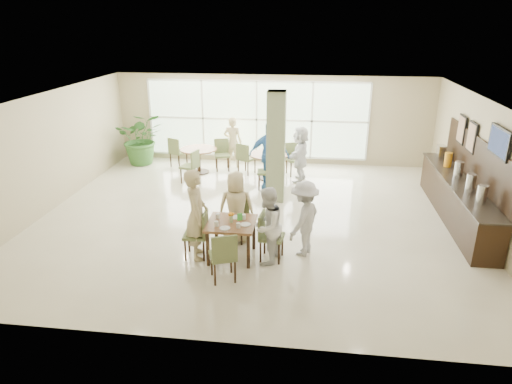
# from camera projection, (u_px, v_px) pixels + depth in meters

# --- Properties ---
(ground) EXTENTS (10.00, 10.00, 0.00)m
(ground) POSITION_uv_depth(u_px,v_px,m) (254.00, 217.00, 10.82)
(ground) COLOR beige
(ground) RESTS_ON ground
(room_shell) EXTENTS (10.00, 10.00, 10.00)m
(room_shell) POSITION_uv_depth(u_px,v_px,m) (254.00, 148.00, 10.22)
(room_shell) COLOR white
(room_shell) RESTS_ON ground
(window_bank) EXTENTS (7.00, 0.04, 7.00)m
(window_bank) POSITION_uv_depth(u_px,v_px,m) (257.00, 120.00, 14.52)
(window_bank) COLOR silver
(window_bank) RESTS_ON ground
(column) EXTENTS (0.45, 0.45, 2.80)m
(column) POSITION_uv_depth(u_px,v_px,m) (276.00, 147.00, 11.39)
(column) COLOR #777E58
(column) RESTS_ON ground
(main_table) EXTENTS (0.92, 0.92, 0.75)m
(main_table) POSITION_uv_depth(u_px,v_px,m) (231.00, 227.00, 8.79)
(main_table) COLOR brown
(main_table) RESTS_ON ground
(round_table_left) EXTENTS (1.11, 1.11, 0.75)m
(round_table_left) POSITION_uv_depth(u_px,v_px,m) (199.00, 154.00, 13.78)
(round_table_left) COLOR brown
(round_table_left) RESTS_ON ground
(round_table_right) EXTENTS (1.14, 1.14, 0.75)m
(round_table_right) POSITION_uv_depth(u_px,v_px,m) (269.00, 159.00, 13.24)
(round_table_right) COLOR brown
(round_table_right) RESTS_ON ground
(chairs_main_table) EXTENTS (1.97, 2.12, 0.95)m
(chairs_main_table) POSITION_uv_depth(u_px,v_px,m) (232.00, 236.00, 8.82)
(chairs_main_table) COLOR #566336
(chairs_main_table) RESTS_ON ground
(chairs_table_left) EXTENTS (2.02, 2.01, 0.95)m
(chairs_table_left) POSITION_uv_depth(u_px,v_px,m) (197.00, 158.00, 13.80)
(chairs_table_left) COLOR #566336
(chairs_table_left) RESTS_ON ground
(chairs_table_right) EXTENTS (2.04, 1.82, 0.95)m
(chairs_table_right) POSITION_uv_depth(u_px,v_px,m) (269.00, 163.00, 13.28)
(chairs_table_right) COLOR #566336
(chairs_table_right) RESTS_ON ground
(tabletop_clutter) EXTENTS (0.72, 0.72, 0.21)m
(tabletop_clutter) POSITION_uv_depth(u_px,v_px,m) (232.00, 220.00, 8.71)
(tabletop_clutter) COLOR white
(tabletop_clutter) RESTS_ON main_table
(buffet_counter) EXTENTS (0.64, 4.70, 1.95)m
(buffet_counter) POSITION_uv_depth(u_px,v_px,m) (458.00, 197.00, 10.54)
(buffet_counter) COLOR black
(buffet_counter) RESTS_ON ground
(wall_tv) EXTENTS (0.06, 1.00, 0.58)m
(wall_tv) POSITION_uv_depth(u_px,v_px,m) (500.00, 142.00, 8.92)
(wall_tv) COLOR black
(wall_tv) RESTS_ON ground
(framed_art_a) EXTENTS (0.05, 0.55, 0.70)m
(framed_art_a) POSITION_uv_depth(u_px,v_px,m) (472.00, 137.00, 10.51)
(framed_art_a) COLOR black
(framed_art_a) RESTS_ON ground
(framed_art_b) EXTENTS (0.05, 0.55, 0.70)m
(framed_art_b) POSITION_uv_depth(u_px,v_px,m) (462.00, 129.00, 11.25)
(framed_art_b) COLOR black
(framed_art_b) RESTS_ON ground
(potted_plant) EXTENTS (1.88, 1.88, 1.67)m
(potted_plant) POSITION_uv_depth(u_px,v_px,m) (142.00, 138.00, 14.55)
(potted_plant) COLOR #326528
(potted_plant) RESTS_ON ground
(teen_left) EXTENTS (0.59, 0.75, 1.80)m
(teen_left) POSITION_uv_depth(u_px,v_px,m) (196.00, 214.00, 8.73)
(teen_left) COLOR #C7B484
(teen_left) RESTS_ON ground
(teen_far) EXTENTS (0.79, 0.50, 1.53)m
(teen_far) POSITION_uv_depth(u_px,v_px,m) (236.00, 207.00, 9.41)
(teen_far) COLOR #C7B484
(teen_far) RESTS_ON ground
(teen_right) EXTENTS (0.78, 0.88, 1.52)m
(teen_right) POSITION_uv_depth(u_px,v_px,m) (267.00, 226.00, 8.57)
(teen_right) COLOR white
(teen_right) RESTS_ON ground
(teen_standing) EXTENTS (0.92, 1.13, 1.53)m
(teen_standing) POSITION_uv_depth(u_px,v_px,m) (304.00, 218.00, 8.89)
(teen_standing) COLOR #B8B8BB
(teen_standing) RESTS_ON ground
(adult_a) EXTENTS (1.12, 0.67, 1.87)m
(adult_a) POSITION_uv_depth(u_px,v_px,m) (269.00, 155.00, 12.38)
(adult_a) COLOR #3E7ABC
(adult_a) RESTS_ON ground
(adult_b) EXTENTS (0.84, 1.56, 1.60)m
(adult_b) POSITION_uv_depth(u_px,v_px,m) (300.00, 154.00, 12.98)
(adult_b) COLOR white
(adult_b) RESTS_ON ground
(adult_standing) EXTENTS (0.61, 0.43, 1.61)m
(adult_standing) POSITION_uv_depth(u_px,v_px,m) (233.00, 142.00, 14.22)
(adult_standing) COLOR #C7B484
(adult_standing) RESTS_ON ground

